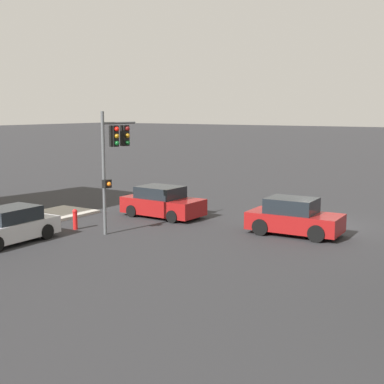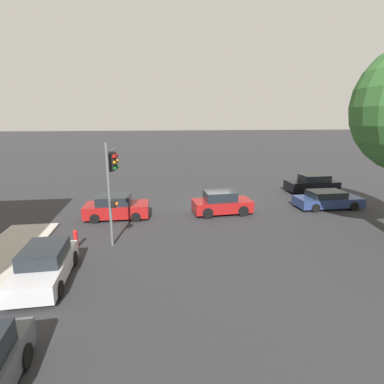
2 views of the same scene
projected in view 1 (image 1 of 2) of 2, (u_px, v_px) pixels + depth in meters
ground_plane at (318, 225)px, 24.78m from camera, size 300.00×300.00×0.00m
traffic_signal at (114, 150)px, 22.74m from camera, size 0.53×2.05×5.22m
crossing_car_1 at (294, 218)px, 22.72m from camera, size 4.00×2.06×1.57m
crossing_car_3 at (162, 203)px, 26.54m from camera, size 4.10×2.09×1.52m
parked_car_0 at (9, 226)px, 21.34m from camera, size 1.88×4.07×1.42m
fire_hydrant at (75, 219)px, 23.76m from camera, size 0.22×0.22×0.92m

